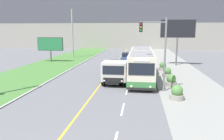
{
  "coord_description": "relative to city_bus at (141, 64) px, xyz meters",
  "views": [
    {
      "loc": [
        3.86,
        -6.27,
        5.26
      ],
      "look_at": [
        1.1,
        14.77,
        1.4
      ],
      "focal_mm": 35.0,
      "sensor_mm": 36.0,
      "label": 1
    }
  ],
  "objects": [
    {
      "name": "dump_truck",
      "position": [
        -2.53,
        -2.78,
        -0.41
      ],
      "size": [
        2.43,
        6.36,
        2.32
      ],
      "color": "black",
      "rests_on": "ground_plane"
    },
    {
      "name": "planter_round_far",
      "position": [
        2.82,
        4.46,
        -1.01
      ],
      "size": [
        1.07,
        1.07,
        1.16
      ],
      "color": "gray",
      "rests_on": "sidewalk_right"
    },
    {
      "name": "billboard_large",
      "position": [
        5.24,
        9.28,
        3.66
      ],
      "size": [
        5.0,
        0.24,
        6.83
      ],
      "color": "#59595B",
      "rests_on": "ground_plane"
    },
    {
      "name": "city_bus",
      "position": [
        0.0,
        0.0,
        0.0
      ],
      "size": [
        2.61,
        12.48,
        3.13
      ],
      "color": "beige",
      "rests_on": "ground_plane"
    },
    {
      "name": "utility_pole_far",
      "position": [
        -13.23,
        17.11,
        3.1
      ],
      "size": [
        1.8,
        0.28,
        9.27
      ],
      "color": "#9E9E99",
      "rests_on": "ground_plane"
    },
    {
      "name": "planter_round_second",
      "position": [
        2.82,
        -3.66,
        -1.01
      ],
      "size": [
        1.08,
        1.08,
        1.15
      ],
      "color": "gray",
      "rests_on": "sidewalk_right"
    },
    {
      "name": "planter_round_third",
      "position": [
        2.92,
        0.4,
        -1.02
      ],
      "size": [
        1.09,
        1.09,
        1.14
      ],
      "color": "gray",
      "rests_on": "sidewalk_right"
    },
    {
      "name": "car_distant",
      "position": [
        -2.48,
        13.8,
        -0.9
      ],
      "size": [
        1.8,
        4.3,
        1.45
      ],
      "color": "#2D4784",
      "rests_on": "ground_plane"
    },
    {
      "name": "billboard_small",
      "position": [
        -15.09,
        10.73,
        1.33
      ],
      "size": [
        4.39,
        0.24,
        4.13
      ],
      "color": "#59595B",
      "rests_on": "ground_plane"
    },
    {
      "name": "traffic_light_mast",
      "position": [
        1.33,
        -5.46,
        2.41
      ],
      "size": [
        2.28,
        0.32,
        6.32
      ],
      "color": "slate",
      "rests_on": "ground_plane"
    },
    {
      "name": "apartment_block_background",
      "position": [
        -3.96,
        42.36,
        8.97
      ],
      "size": [
        80.0,
        8.04,
        21.13
      ],
      "color": "gray",
      "rests_on": "ground_plane"
    },
    {
      "name": "planter_round_near",
      "position": [
        2.71,
        -7.72,
        -1.03
      ],
      "size": [
        1.1,
        1.1,
        1.13
      ],
      "color": "gray",
      "rests_on": "sidewalk_right"
    }
  ]
}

